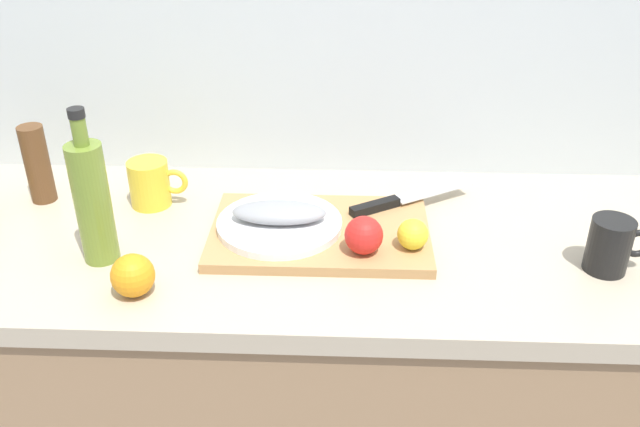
% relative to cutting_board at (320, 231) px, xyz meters
% --- Properties ---
extents(back_wall, '(3.20, 0.05, 2.50)m').
position_rel_cutting_board_xyz_m(back_wall, '(0.09, 0.32, 0.34)').
color(back_wall, silver).
rests_on(back_wall, ground_plane).
extents(kitchen_counter, '(2.00, 0.60, 0.90)m').
position_rel_cutting_board_xyz_m(kitchen_counter, '(0.09, -0.00, -0.46)').
color(kitchen_counter, '#9E7A56').
rests_on(kitchen_counter, ground_plane).
extents(cutting_board, '(0.42, 0.27, 0.02)m').
position_rel_cutting_board_xyz_m(cutting_board, '(0.00, 0.00, 0.00)').
color(cutting_board, tan).
rests_on(cutting_board, kitchen_counter).
extents(white_plate, '(0.24, 0.24, 0.01)m').
position_rel_cutting_board_xyz_m(white_plate, '(-0.08, -0.01, 0.02)').
color(white_plate, white).
rests_on(white_plate, cutting_board).
extents(fish_fillet, '(0.18, 0.08, 0.04)m').
position_rel_cutting_board_xyz_m(fish_fillet, '(-0.08, -0.01, 0.04)').
color(fish_fillet, gray).
rests_on(fish_fillet, white_plate).
extents(chef_knife, '(0.26, 0.17, 0.02)m').
position_rel_cutting_board_xyz_m(chef_knife, '(0.15, 0.10, 0.02)').
color(chef_knife, silver).
rests_on(chef_knife, cutting_board).
extents(lemon_0, '(0.06, 0.06, 0.06)m').
position_rel_cutting_board_xyz_m(lemon_0, '(0.17, -0.07, 0.04)').
color(lemon_0, yellow).
rests_on(lemon_0, cutting_board).
extents(tomato_0, '(0.07, 0.07, 0.07)m').
position_rel_cutting_board_xyz_m(tomato_0, '(0.08, -0.09, 0.05)').
color(tomato_0, red).
rests_on(tomato_0, cutting_board).
extents(olive_oil_bottle, '(0.06, 0.06, 0.29)m').
position_rel_cutting_board_xyz_m(olive_oil_bottle, '(-0.40, -0.10, 0.11)').
color(olive_oil_bottle, olive).
rests_on(olive_oil_bottle, kitchen_counter).
extents(coffee_mug_1, '(0.12, 0.08, 0.10)m').
position_rel_cutting_board_xyz_m(coffee_mug_1, '(0.52, -0.10, 0.04)').
color(coffee_mug_1, black).
rests_on(coffee_mug_1, kitchen_counter).
extents(coffee_mug_2, '(0.12, 0.08, 0.10)m').
position_rel_cutting_board_xyz_m(coffee_mug_2, '(-0.36, 0.11, 0.04)').
color(coffee_mug_2, yellow).
rests_on(coffee_mug_2, kitchen_counter).
extents(orange_2, '(0.07, 0.07, 0.07)m').
position_rel_cutting_board_xyz_m(orange_2, '(-0.31, -0.20, 0.03)').
color(orange_2, orange).
rests_on(orange_2, kitchen_counter).
extents(pepper_mill, '(0.05, 0.05, 0.17)m').
position_rel_cutting_board_xyz_m(pepper_mill, '(-0.60, 0.13, 0.07)').
color(pepper_mill, brown).
rests_on(pepper_mill, kitchen_counter).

